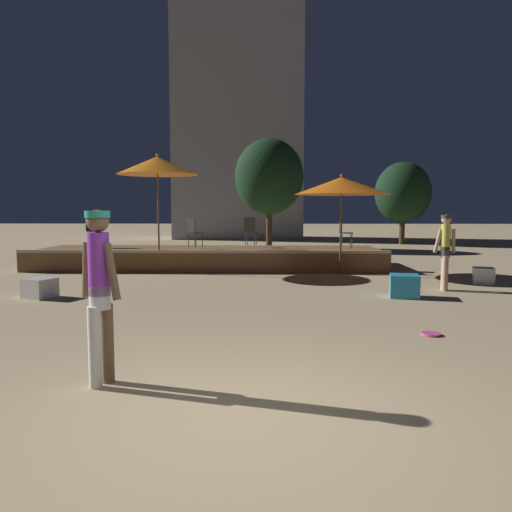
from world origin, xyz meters
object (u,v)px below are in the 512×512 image
(patio_umbrella_1, at_px, (157,166))
(cube_seat_1, at_px, (40,288))
(background_tree_0, at_px, (403,193))
(bistro_chair_0, at_px, (92,228))
(patio_umbrella_0, at_px, (341,186))
(cube_seat_2, at_px, (404,286))
(bistro_chair_3, at_px, (250,228))
(bistro_chair_1, at_px, (193,229))
(cube_seat_0, at_px, (483,276))
(person_1, at_px, (445,248))
(frisbee_disc, at_px, (431,334))
(person_0, at_px, (99,286))
(bistro_chair_2, at_px, (343,230))
(background_tree_1, at_px, (269,177))

(patio_umbrella_1, xyz_separation_m, cube_seat_1, (-1.55, -4.10, -2.82))
(cube_seat_1, distance_m, background_tree_0, 20.04)
(background_tree_0, bearing_deg, bistro_chair_0, -140.99)
(patio_umbrella_0, bearing_deg, cube_seat_1, -149.69)
(cube_seat_2, bearing_deg, patio_umbrella_1, 146.96)
(bistro_chair_3, bearing_deg, bistro_chair_0, 11.49)
(background_tree_0, bearing_deg, bistro_chair_1, -130.24)
(cube_seat_0, distance_m, bistro_chair_3, 7.09)
(patio_umbrella_1, distance_m, bistro_chair_1, 2.30)
(cube_seat_0, relative_size, person_1, 0.35)
(patio_umbrella_0, relative_size, frisbee_disc, 10.12)
(cube_seat_2, distance_m, bistro_chair_0, 10.24)
(patio_umbrella_0, bearing_deg, bistro_chair_1, 162.54)
(person_0, distance_m, bistro_chair_3, 11.19)
(cube_seat_2, bearing_deg, person_1, 38.56)
(bistro_chair_0, relative_size, bistro_chair_2, 1.00)
(patio_umbrella_1, distance_m, background_tree_0, 15.70)
(patio_umbrella_1, height_order, background_tree_0, background_tree_0)
(cube_seat_0, bearing_deg, bistro_chair_2, 136.52)
(person_1, distance_m, bistro_chair_3, 6.72)
(person_1, bearing_deg, bistro_chair_1, 66.57)
(background_tree_0, bearing_deg, cube_seat_1, -125.64)
(cube_seat_2, xyz_separation_m, frisbee_disc, (-0.46, -3.13, -0.21))
(bistro_chair_1, xyz_separation_m, bistro_chair_2, (4.55, -0.21, 0.00))
(cube_seat_1, xyz_separation_m, bistro_chair_1, (2.35, 5.24, 0.99))
(patio_umbrella_1, distance_m, cube_seat_0, 9.00)
(cube_seat_2, relative_size, bistro_chair_1, 0.75)
(person_0, relative_size, person_1, 1.07)
(bistro_chair_2, bearing_deg, background_tree_0, -6.26)
(cube_seat_1, xyz_separation_m, bistro_chair_2, (6.90, 5.03, 0.99))
(cube_seat_2, relative_size, background_tree_1, 0.13)
(cube_seat_2, bearing_deg, cube_seat_0, 38.61)
(bistro_chair_3, bearing_deg, cube_seat_0, 155.38)
(cube_seat_1, xyz_separation_m, background_tree_0, (11.59, 16.16, 2.46))
(patio_umbrella_1, xyz_separation_m, bistro_chair_0, (-2.56, 1.86, -1.82))
(person_0, relative_size, bistro_chair_3, 1.99)
(bistro_chair_1, bearing_deg, cube_seat_0, -161.68)
(patio_umbrella_1, xyz_separation_m, background_tree_1, (3.13, 8.81, 0.26))
(cube_seat_0, relative_size, person_0, 0.33)
(patio_umbrella_0, xyz_separation_m, patio_umbrella_1, (-5.11, 0.21, 0.58))
(cube_seat_2, height_order, background_tree_0, background_tree_0)
(bistro_chair_2, bearing_deg, background_tree_1, 32.34)
(patio_umbrella_0, bearing_deg, bistro_chair_3, 138.99)
(patio_umbrella_0, xyz_separation_m, bistro_chair_0, (-7.66, 2.07, -1.24))
(bistro_chair_0, bearing_deg, person_0, -118.25)
(background_tree_1, bearing_deg, cube_seat_1, -109.93)
(person_0, bearing_deg, cube_seat_1, -122.75)
(bistro_chair_2, xyz_separation_m, background_tree_1, (-2.22, 7.87, 2.08))
(bistro_chair_3, height_order, background_tree_1, background_tree_1)
(person_0, relative_size, bistro_chair_1, 1.99)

